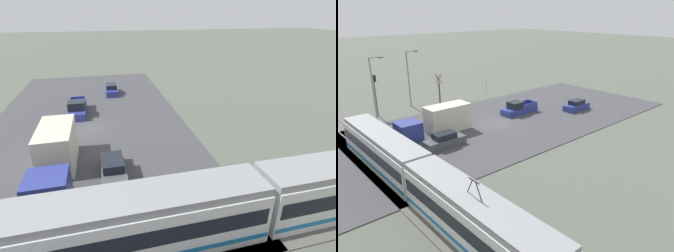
% 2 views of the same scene
% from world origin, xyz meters
% --- Properties ---
extents(ground_plane, '(320.00, 320.00, 0.00)m').
position_xyz_m(ground_plane, '(0.00, 0.00, 0.00)').
color(ground_plane, '#565B51').
extents(road_surface, '(20.99, 51.63, 0.08)m').
position_xyz_m(road_surface, '(0.00, 0.00, 0.04)').
color(road_surface, '#424247').
rests_on(road_surface, ground).
extents(light_rail_tram, '(28.96, 2.82, 4.52)m').
position_xyz_m(light_rail_tram, '(-9.90, 16.51, 1.73)').
color(light_rail_tram, white).
rests_on(light_rail_tram, ground).
extents(box_truck, '(2.61, 9.30, 3.23)m').
position_xyz_m(box_truck, '(2.04, 7.82, 1.57)').
color(box_truck, navy).
rests_on(box_truck, ground).
extents(pickup_truck, '(1.97, 5.69, 1.82)m').
position_xyz_m(pickup_truck, '(1.28, -4.98, 0.76)').
color(pickup_truck, navy).
rests_on(pickup_truck, ground).
extents(sedan_car_0, '(1.73, 4.44, 1.49)m').
position_xyz_m(sedan_car_0, '(-3.22, -12.73, 0.69)').
color(sedan_car_0, navy).
rests_on(sedan_car_0, ground).
extents(sedan_car_1, '(1.77, 4.63, 1.55)m').
position_xyz_m(sedan_car_1, '(-2.11, 9.59, 0.72)').
color(sedan_car_1, '#4C5156').
rests_on(sedan_car_1, ground).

